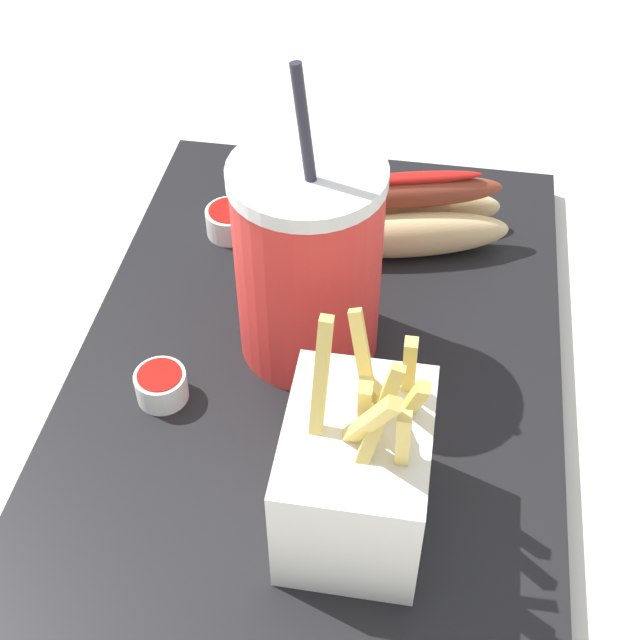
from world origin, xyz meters
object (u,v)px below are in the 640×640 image
fries_basket (356,473)px  ketchup_cup_1 (161,384)px  soda_cup (308,262)px  hot_dog_1 (409,216)px  ketchup_cup_2 (230,220)px

fries_basket → ketchup_cup_1: fries_basket is taller
soda_cup → fries_basket: 0.15m
soda_cup → fries_basket: bearing=20.2°
soda_cup → ketchup_cup_1: 0.13m
soda_cup → fries_basket: (0.14, 0.05, -0.03)m
hot_dog_1 → soda_cup: bearing=-26.1°
hot_dog_1 → ketchup_cup_2: (0.01, -0.14, -0.01)m
hot_dog_1 → ketchup_cup_1: size_ratio=4.72×
ketchup_cup_1 → soda_cup: bearing=126.7°
ketchup_cup_1 → fries_basket: bearing=62.5°
hot_dog_1 → ketchup_cup_1: 0.23m
fries_basket → hot_dog_1: 0.26m
fries_basket → ketchup_cup_2: 0.28m
hot_dog_1 → ketchup_cup_1: (0.18, -0.14, -0.01)m
soda_cup → fries_basket: soda_cup is taller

